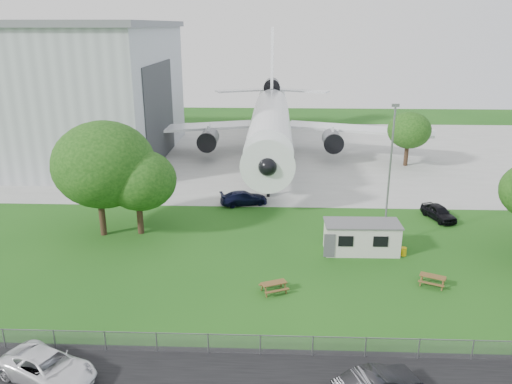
{
  "coord_description": "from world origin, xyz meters",
  "views": [
    {
      "loc": [
        -1.28,
        -33.77,
        18.08
      ],
      "look_at": [
        -2.94,
        8.0,
        4.0
      ],
      "focal_mm": 35.0,
      "sensor_mm": 36.0,
      "label": 1
    }
  ],
  "objects_px": {
    "hangar": "(16,89)",
    "picnic_west": "(274,292)",
    "site_cabin": "(362,237)",
    "picnic_east": "(432,285)",
    "airliner": "(271,120)"
  },
  "relations": [
    {
      "from": "hangar",
      "to": "picnic_west",
      "type": "relative_size",
      "value": 23.89
    },
    {
      "from": "hangar",
      "to": "picnic_east",
      "type": "distance_m",
      "value": 61.49
    },
    {
      "from": "site_cabin",
      "to": "picnic_east",
      "type": "relative_size",
      "value": 3.76
    },
    {
      "from": "airliner",
      "to": "picnic_east",
      "type": "relative_size",
      "value": 26.52
    },
    {
      "from": "hangar",
      "to": "airliner",
      "type": "bearing_deg",
      "value": -0.22
    },
    {
      "from": "airliner",
      "to": "picnic_east",
      "type": "distance_m",
      "value": 39.15
    },
    {
      "from": "airliner",
      "to": "site_cabin",
      "type": "xyz_separation_m",
      "value": [
        7.99,
        -31.29,
        -3.96
      ]
    },
    {
      "from": "picnic_west",
      "to": "site_cabin",
      "type": "bearing_deg",
      "value": 20.75
    },
    {
      "from": "airliner",
      "to": "picnic_east",
      "type": "bearing_deg",
      "value": -71.54
    },
    {
      "from": "airliner",
      "to": "picnic_east",
      "type": "height_order",
      "value": "airliner"
    },
    {
      "from": "site_cabin",
      "to": "picnic_west",
      "type": "relative_size",
      "value": 3.76
    },
    {
      "from": "hangar",
      "to": "picnic_east",
      "type": "bearing_deg",
      "value": -37.44
    },
    {
      "from": "hangar",
      "to": "site_cabin",
      "type": "bearing_deg",
      "value": -35.56
    },
    {
      "from": "picnic_east",
      "to": "airliner",
      "type": "bearing_deg",
      "value": 133.33
    },
    {
      "from": "picnic_west",
      "to": "picnic_east",
      "type": "relative_size",
      "value": 1.0
    }
  ]
}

